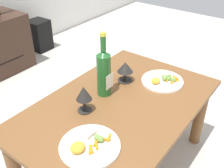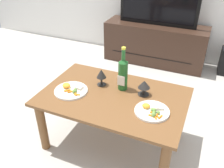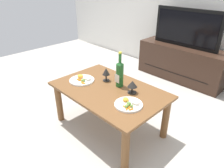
# 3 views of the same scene
# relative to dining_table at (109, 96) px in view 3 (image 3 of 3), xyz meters

# --- Properties ---
(ground_plane) EXTENTS (6.40, 6.40, 0.00)m
(ground_plane) POSITION_rel_dining_table_xyz_m (0.00, 0.00, -0.40)
(ground_plane) COLOR #B7B2A8
(dining_table) EXTENTS (1.13, 0.73, 0.48)m
(dining_table) POSITION_rel_dining_table_xyz_m (0.00, 0.00, 0.00)
(dining_table) COLOR brown
(dining_table) RESTS_ON ground_plane
(tv_stand) EXTENTS (1.35, 0.42, 0.54)m
(tv_stand) POSITION_rel_dining_table_xyz_m (-0.09, 1.67, -0.13)
(tv_stand) COLOR #382319
(tv_stand) RESTS_ON ground_plane
(tv_screen) EXTENTS (1.01, 0.05, 0.55)m
(tv_screen) POSITION_rel_dining_table_xyz_m (-0.09, 1.67, 0.42)
(tv_screen) COLOR black
(tv_screen) RESTS_ON tv_stand
(wine_bottle) EXTENTS (0.08, 0.08, 0.36)m
(wine_bottle) POSITION_rel_dining_table_xyz_m (0.03, 0.12, 0.23)
(wine_bottle) COLOR #1E5923
(wine_bottle) RESTS_ON dining_table
(goblet_left) EXTENTS (0.08, 0.08, 0.15)m
(goblet_left) POSITION_rel_dining_table_xyz_m (-0.15, 0.11, 0.19)
(goblet_left) COLOR black
(goblet_left) RESTS_ON dining_table
(goblet_right) EXTENTS (0.09, 0.09, 0.13)m
(goblet_right) POSITION_rel_dining_table_xyz_m (0.21, 0.11, 0.17)
(goblet_right) COLOR black
(goblet_right) RESTS_ON dining_table
(dinner_plate_left) EXTENTS (0.27, 0.27, 0.05)m
(dinner_plate_left) POSITION_rel_dining_table_xyz_m (-0.33, -0.08, 0.10)
(dinner_plate_left) COLOR white
(dinner_plate_left) RESTS_ON dining_table
(dinner_plate_right) EXTENTS (0.25, 0.25, 0.04)m
(dinner_plate_right) POSITION_rel_dining_table_xyz_m (0.33, -0.08, 0.10)
(dinner_plate_right) COLOR white
(dinner_plate_right) RESTS_ON dining_table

